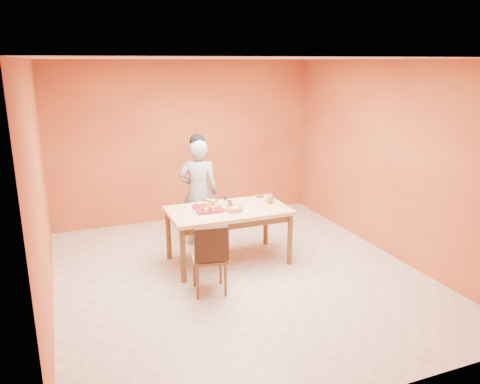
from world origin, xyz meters
name	(u,v)px	position (x,y,z in m)	size (l,w,h in m)	color
floor	(239,275)	(0.00, 0.00, 0.00)	(5.00, 5.00, 0.00)	beige
ceiling	(239,58)	(0.00, 0.00, 2.70)	(5.00, 5.00, 0.00)	silver
wall_back	(185,142)	(0.00, 2.50, 1.35)	(4.50, 4.50, 0.00)	#CA6B2E
wall_left	(40,192)	(-2.25, 0.00, 1.35)	(5.00, 5.00, 0.00)	#CA6B2E
wall_right	(390,160)	(2.25, 0.00, 1.35)	(5.00, 5.00, 0.00)	#CA6B2E
dining_table	(228,216)	(0.02, 0.46, 0.67)	(1.60, 0.90, 0.76)	#E1B775
dining_chair	(210,256)	(-0.49, -0.29, 0.46)	(0.47, 0.53, 0.88)	brown
pastry_pile	(209,204)	(-0.23, 0.51, 0.84)	(0.33, 0.33, 0.11)	#E69F62
person	(198,193)	(-0.16, 1.25, 0.80)	(0.58, 0.38, 1.60)	#969699
pastry_platter	(209,209)	(-0.23, 0.51, 0.77)	(0.37, 0.37, 0.02)	maroon
red_dinner_plate	(202,206)	(-0.28, 0.67, 0.77)	(0.27, 0.27, 0.02)	maroon
white_cake_plate	(234,212)	(0.04, 0.29, 0.77)	(0.30, 0.30, 0.01)	white
sponge_cake	(234,209)	(0.04, 0.29, 0.80)	(0.23, 0.23, 0.05)	#C47832
cake_server	(230,203)	(0.05, 0.47, 0.83)	(0.06, 0.29, 0.01)	silver
egg_ornament	(270,199)	(0.65, 0.48, 0.82)	(0.10, 0.08, 0.13)	olive
magenta_glass	(270,197)	(0.70, 0.60, 0.81)	(0.07, 0.07, 0.10)	#CB1E6F
checker_tin	(260,196)	(0.64, 0.81, 0.78)	(0.10, 0.10, 0.03)	black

